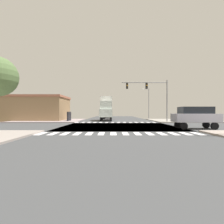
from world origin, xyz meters
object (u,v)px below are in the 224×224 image
traffic_signal_mast (150,91)px  bank_building (32,108)px  suv_middle_3 (107,113)px  suv_farside_1 (108,113)px  box_truck_nearside_1 (106,108)px  suv_queued_2 (195,116)px  sedan_leading_2 (108,114)px  street_lamp (148,101)px

traffic_signal_mast → bank_building: bearing=166.2°
bank_building → suv_middle_3: bearing=26.0°
suv_farside_1 → box_truck_nearside_1: bearing=90.0°
traffic_signal_mast → box_truck_nearside_1: traffic_signal_mast is taller
bank_building → suv_middle_3: size_ratio=3.28×
suv_queued_2 → sedan_leading_2: size_ratio=1.07×
box_truck_nearside_1 → suv_middle_3: size_ratio=1.57×
street_lamp → suv_farside_1: size_ratio=1.58×
bank_building → suv_queued_2: bearing=-33.2°
box_truck_nearside_1 → sedan_leading_2: bearing=-90.0°
street_lamp → sedan_leading_2: 18.39m
traffic_signal_mast → suv_queued_2: (2.42, -10.78, -3.93)m
bank_building → suv_queued_2: (24.93, -16.31, -1.08)m
traffic_signal_mast → suv_farside_1: traffic_signal_mast is taller
suv_farside_1 → traffic_signal_mast: bearing=109.6°
traffic_signal_mast → box_truck_nearside_1: bearing=143.8°
sedan_leading_2 → suv_queued_2: bearing=104.9°
bank_building → suv_farside_1: (14.97, 15.68, -1.08)m
traffic_signal_mast → suv_farside_1: bearing=109.6°
suv_farside_1 → suv_middle_3: bearing=90.0°
suv_farside_1 → sedan_leading_2: 5.50m
street_lamp → suv_middle_3: street_lamp is taller
suv_queued_2 → sedan_leading_2: (-9.96, 37.49, -0.28)m
traffic_signal_mast → bank_building: traffic_signal_mast is taller
box_truck_nearside_1 → sedan_leading_2: size_ratio=1.67×
sedan_leading_2 → street_lamp: bearing=122.0°
street_lamp → suv_farside_1: street_lamp is taller
bank_building → suv_middle_3: 16.69m
traffic_signal_mast → suv_queued_2: traffic_signal_mast is taller
bank_building → box_truck_nearside_1: bearing=-0.1°
street_lamp → suv_farside_1: 14.08m
traffic_signal_mast → suv_farside_1: 22.86m
sedan_leading_2 → suv_middle_3: 13.88m
suv_farside_1 → sedan_leading_2: size_ratio=1.07×
street_lamp → bank_building: 25.31m
street_lamp → suv_middle_3: size_ratio=1.58×
traffic_signal_mast → suv_middle_3: 15.40m
street_lamp → bank_building: street_lamp is taller
bank_building → suv_queued_2: 29.81m
bank_building → box_truck_nearside_1: 14.97m
street_lamp → box_truck_nearside_1: 11.37m
street_lamp → suv_queued_2: bearing=-89.0°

